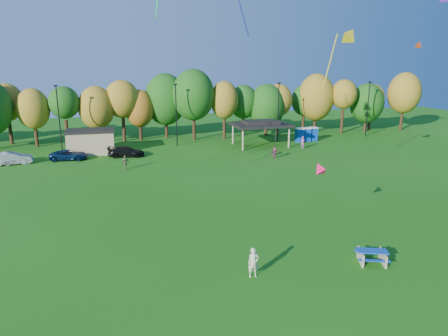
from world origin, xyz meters
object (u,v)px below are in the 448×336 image
object	(u,v)px
picnic_table	(372,255)
car_b	(12,158)
car_c	(69,155)
car_d	(126,152)
kite_flyer	(253,263)
porta_potties	(306,134)
car_a	(17,159)

from	to	relation	value
picnic_table	car_b	bearing A→B (deg)	150.10
car_c	car_d	bearing A→B (deg)	-82.38
car_d	kite_flyer	bearing A→B (deg)	-160.80
porta_potties	car_a	distance (m)	40.95
picnic_table	car_c	size ratio (longest dim) A/B	0.49
kite_flyer	car_c	distance (m)	35.90
picnic_table	car_a	world-z (taller)	car_a
porta_potties	picnic_table	xyz separation A→B (m)	(-14.37, -37.62, -0.64)
kite_flyer	car_d	world-z (taller)	kite_flyer
picnic_table	car_b	xyz separation A→B (m)	(-26.90, 33.07, 0.30)
picnic_table	car_c	bearing A→B (deg)	142.22
car_b	car_d	distance (m)	13.50
car_d	porta_potties	bearing A→B (deg)	-72.90
car_a	car_b	size ratio (longest dim) A/B	0.81
kite_flyer	car_c	world-z (taller)	kite_flyer
car_b	car_c	bearing A→B (deg)	-92.89
kite_flyer	car_c	bearing A→B (deg)	114.91
porta_potties	kite_flyer	bearing A→B (deg)	-120.33
picnic_table	car_d	xyz separation A→B (m)	(-13.42, 33.72, 0.22)
car_c	car_d	distance (m)	7.06
porta_potties	car_a	bearing A→B (deg)	-173.58
porta_potties	car_b	distance (m)	41.52
kite_flyer	car_a	size ratio (longest dim) A/B	0.47
porta_potties	car_c	bearing A→B (deg)	-173.67
car_b	car_c	xyz separation A→B (m)	(6.42, 0.68, -0.12)
picnic_table	car_d	distance (m)	36.29
picnic_table	car_a	size ratio (longest dim) A/B	0.60
porta_potties	car_d	bearing A→B (deg)	-172.01
kite_flyer	car_b	distance (m)	38.10
porta_potties	car_b	world-z (taller)	porta_potties
car_b	car_c	distance (m)	6.46
porta_potties	car_d	size ratio (longest dim) A/B	0.80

